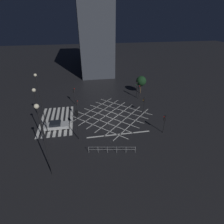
% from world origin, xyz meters
% --- Properties ---
extents(ground_plane, '(200.00, 200.00, 0.00)m').
position_xyz_m(ground_plane, '(0.00, 0.00, 0.00)').
color(ground_plane, black).
extents(road_markings, '(15.92, 21.46, 0.01)m').
position_xyz_m(road_markings, '(0.33, -6.31, 0.00)').
color(road_markings, silver).
rests_on(road_markings, ground_plane).
extents(office_building, '(33.15, 10.06, 23.45)m').
position_xyz_m(office_building, '(-38.91, -0.01, 11.72)').
color(office_building, '#3D424C').
rests_on(office_building, ground_plane).
extents(traffic_light_ne_cross, '(0.36, 0.39, 3.31)m').
position_xyz_m(traffic_light_ne_cross, '(7.19, 7.33, 2.37)').
color(traffic_light_ne_cross, black).
rests_on(traffic_light_ne_cross, ground_plane).
extents(traffic_light_nw_main, '(0.39, 0.36, 3.40)m').
position_xyz_m(traffic_light_nw_main, '(-6.61, 7.54, 2.44)').
color(traffic_light_nw_main, black).
rests_on(traffic_light_nw_main, ground_plane).
extents(traffic_light_se_main, '(2.74, 0.36, 4.06)m').
position_xyz_m(traffic_light_se_main, '(5.14, -6.53, 3.00)').
color(traffic_light_se_main, black).
rests_on(traffic_light_se_main, ground_plane).
extents(traffic_light_median_south, '(0.36, 0.39, 3.76)m').
position_xyz_m(traffic_light_median_south, '(-0.24, -6.56, 2.69)').
color(traffic_light_median_south, black).
rests_on(traffic_light_median_south, ground_plane).
extents(traffic_light_sw_cross, '(0.36, 0.39, 3.79)m').
position_xyz_m(traffic_light_sw_cross, '(-6.44, -7.17, 2.71)').
color(traffic_light_sw_cross, black).
rests_on(traffic_light_sw_cross, ground_plane).
extents(traffic_light_median_north, '(0.36, 0.39, 3.27)m').
position_xyz_m(traffic_light_median_north, '(-0.05, 6.39, 2.34)').
color(traffic_light_median_north, black).
rests_on(traffic_light_median_north, ground_plane).
extents(traffic_light_nw_cross, '(0.36, 0.39, 3.91)m').
position_xyz_m(traffic_light_nw_cross, '(-7.52, 7.20, 2.80)').
color(traffic_light_nw_cross, black).
rests_on(traffic_light_nw_cross, ground_plane).
extents(street_lamp_east, '(0.50, 0.50, 9.77)m').
position_xyz_m(street_lamp_east, '(13.12, -9.84, 6.67)').
color(street_lamp_east, black).
rests_on(street_lamp_east, ground_plane).
extents(street_lamp_west, '(0.48, 0.48, 9.29)m').
position_xyz_m(street_lamp_west, '(7.40, -11.32, 6.25)').
color(street_lamp_west, black).
rests_on(street_lamp_west, ground_plane).
extents(street_lamp_far, '(0.44, 0.44, 10.09)m').
position_xyz_m(street_lamp_far, '(3.65, -11.71, 6.41)').
color(street_lamp_far, black).
rests_on(street_lamp_far, ground_plane).
extents(street_tree_near, '(2.48, 2.48, 4.38)m').
position_xyz_m(street_tree_near, '(-9.96, 9.08, 3.13)').
color(street_tree_near, brown).
rests_on(street_tree_near, ground_plane).
extents(waiting_car, '(1.85, 4.28, 1.18)m').
position_xyz_m(waiting_car, '(2.65, -10.32, 0.57)').
color(waiting_car, '#B7BABC').
rests_on(waiting_car, ground_plane).
extents(pedestrian_railing, '(1.23, 6.60, 1.05)m').
position_xyz_m(pedestrian_railing, '(10.52, -1.89, 0.67)').
color(pedestrian_railing, '#9EA0A5').
rests_on(pedestrian_railing, ground_plane).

